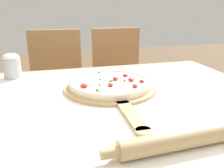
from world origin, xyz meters
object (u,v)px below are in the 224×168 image
(rolling_pin, at_px, (184,139))
(chair_left, at_px, (57,83))
(pizza_peel, at_px, (112,89))
(chair_right, at_px, (119,78))
(flour_cup, at_px, (12,66))
(pizza, at_px, (110,83))

(rolling_pin, height_order, chair_left, chair_left)
(chair_left, bearing_deg, rolling_pin, -74.05)
(pizza_peel, relative_size, chair_left, 0.67)
(chair_left, relative_size, chair_right, 1.00)
(flour_cup, bearing_deg, pizza_peel, -34.70)
(pizza_peel, height_order, flour_cup, flour_cup)
(rolling_pin, xyz_separation_m, chair_right, (0.20, 1.25, -0.23))
(chair_right, relative_size, flour_cup, 7.48)
(rolling_pin, xyz_separation_m, flour_cup, (-0.50, 0.75, 0.04))
(chair_left, relative_size, flour_cup, 7.48)
(chair_right, bearing_deg, flour_cup, -146.78)
(pizza_peel, bearing_deg, chair_left, 104.96)
(chair_right, bearing_deg, pizza_peel, -111.21)
(pizza, bearing_deg, chair_left, 105.38)
(rolling_pin, bearing_deg, chair_left, 102.81)
(pizza, xyz_separation_m, chair_left, (-0.21, 0.78, -0.23))
(pizza, distance_m, flour_cup, 0.51)
(rolling_pin, bearing_deg, pizza_peel, 98.97)
(pizza, bearing_deg, pizza_peel, -90.75)
(rolling_pin, height_order, flour_cup, flour_cup)
(pizza, bearing_deg, flour_cup, 147.33)
(pizza_peel, distance_m, chair_left, 0.85)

